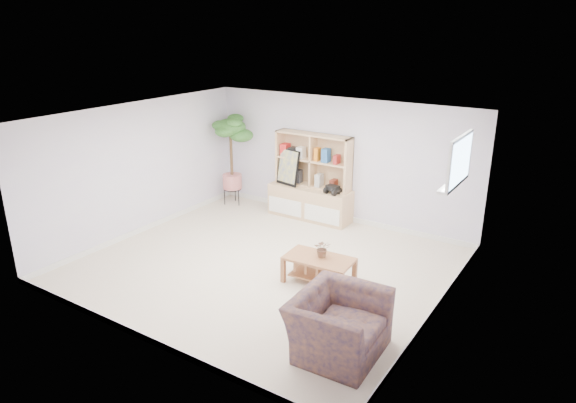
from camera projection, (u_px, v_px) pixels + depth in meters
The scene contains 14 objects.
floor at pixel (265, 265), 8.26m from camera, with size 5.50×5.00×0.01m, color beige.
ceiling at pixel (263, 117), 7.47m from camera, with size 5.50×5.00×0.01m, color white.
walls at pixel (264, 195), 7.86m from camera, with size 5.51×5.01×2.40m.
baseboard at pixel (265, 263), 8.25m from camera, with size 5.50×5.00×0.10m, color white, non-canonical shape.
window at pixel (460, 161), 6.67m from camera, with size 0.10×0.98×0.68m, color silver, non-canonical shape.
window_sill at pixel (453, 184), 6.81m from camera, with size 0.14×1.00×0.04m, color white.
storage_unit at pixel (310, 177), 10.01m from camera, with size 1.69×0.57×1.69m, color #E3B17A, non-canonical shape.
poster at pixel (288, 167), 10.14m from camera, with size 0.52×0.12×0.71m, color yellow, non-canonical shape.
toy_truck at pixel (333, 189), 9.68m from camera, with size 0.35×0.24×0.19m, color black, non-canonical shape.
coffee_table at pixel (319, 270), 7.65m from camera, with size 1.01×0.55×0.41m, color brown, non-canonical shape.
table_plant at pixel (323, 248), 7.58m from camera, with size 0.24×0.21×0.27m, color #23681E.
floor_tree at pixel (231, 161), 10.75m from camera, with size 0.70×0.70×1.91m, color #1E5617, non-canonical shape.
armchair at pixel (338, 321), 5.99m from camera, with size 1.12×0.97×0.83m, color #1B1C40.
sill_plant at pixel (459, 169), 6.94m from camera, with size 0.15×0.12×0.26m, color #1E5617.
Camera 1 is at (4.36, -6.05, 3.72)m, focal length 32.00 mm.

